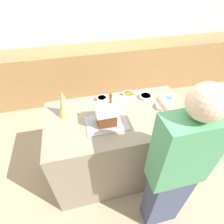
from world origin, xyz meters
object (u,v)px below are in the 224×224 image
Objects in this scene: decorative_tree at (64,104)px; mug at (172,127)px; candy_bowl_beside_tree at (146,97)px; person at (175,172)px; baking_tray at (106,123)px; candy_bowl_center_rear at (129,95)px; candy_bowl_front_corner at (162,106)px; candy_bowl_far_right at (120,101)px; gingerbread_house at (106,114)px; candy_bowl_behind_tray at (102,99)px; candy_bowl_near_tray_left at (169,99)px.

mug is at bearing -25.73° from decorative_tree.
candy_bowl_beside_tree is 0.08× the size of person.
person reaches higher than baking_tray.
candy_bowl_center_rear is at bearing 95.21° from person.
person is (-0.20, -0.67, -0.10)m from candy_bowl_front_corner.
mug reaches higher than candy_bowl_far_right.
candy_bowl_front_corner is (0.99, -0.13, -0.12)m from decorative_tree.
candy_bowl_center_rear is at bearing 47.55° from gingerbread_house.
candy_bowl_behind_tray is 1.03m from person.
baking_tray is 2.85× the size of candy_bowl_beside_tree.
gingerbread_house is at bearing -132.45° from candy_bowl_center_rear.
gingerbread_house is at bearing 27.47° from baking_tray.
gingerbread_house reaches higher than candy_bowl_behind_tray.
candy_bowl_center_rear is 0.96m from person.
candy_bowl_beside_tree is at bearing -22.22° from candy_bowl_center_rear.
mug is (0.93, -0.45, -0.09)m from decorative_tree.
person is at bearing -66.95° from candy_bowl_behind_tray.
candy_bowl_far_right is at bearing 53.40° from gingerbread_house.
candy_bowl_front_corner is at bearing -24.48° from candy_bowl_behind_tray.
person reaches higher than candy_bowl_far_right.
candy_bowl_front_corner is at bearing -44.94° from candy_bowl_center_rear.
candy_bowl_front_corner is 0.99× the size of candy_bowl_center_rear.
person reaches higher than candy_bowl_behind_tray.
gingerbread_house is 0.64m from candy_bowl_front_corner.
baking_tray is at bearing -31.05° from decorative_tree.
candy_bowl_far_right is 0.16m from candy_bowl_center_rear.
candy_bowl_center_rear is (0.71, 0.15, -0.12)m from decorative_tree.
mug is (0.56, -0.23, 0.04)m from baking_tray.
gingerbread_house reaches higher than candy_bowl_far_right.
candy_bowl_behind_tray is (0.03, 0.36, 0.02)m from baking_tray.
candy_bowl_center_rear is (0.34, 0.37, -0.10)m from gingerbread_house.
candy_bowl_far_right is 0.31m from candy_bowl_beside_tree.
candy_bowl_beside_tree is (0.49, -0.06, -0.01)m from candy_bowl_behind_tray.
candy_bowl_behind_tray is at bearing 155.52° from candy_bowl_front_corner.
candy_bowl_far_right is at bearing -145.55° from candy_bowl_center_rear.
decorative_tree reaches higher than mug.
candy_bowl_near_tray_left is at bearing 14.44° from gingerbread_house.
candy_bowl_far_right is (0.18, -0.08, 0.00)m from candy_bowl_behind_tray.
candy_bowl_near_tray_left reaches higher than candy_bowl_beside_tree.
gingerbread_house is at bearing -165.56° from candy_bowl_near_tray_left.
candy_bowl_front_corner is 1.44× the size of candy_bowl_near_tray_left.
candy_bowl_beside_tree is 1.47× the size of candy_bowl_near_tray_left.
decorative_tree is at bearing 134.86° from person.
gingerbread_house is 2.30× the size of candy_bowl_front_corner.
candy_bowl_behind_tray is 0.83× the size of candy_bowl_far_right.
candy_bowl_center_rear is (0.13, 0.09, -0.00)m from candy_bowl_far_right.
candy_bowl_beside_tree is 1.48× the size of mug.
candy_bowl_near_tray_left is at bearing -1.44° from decorative_tree.
person is at bearing -110.68° from mug.
gingerbread_house is at bearing -171.66° from candy_bowl_front_corner.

